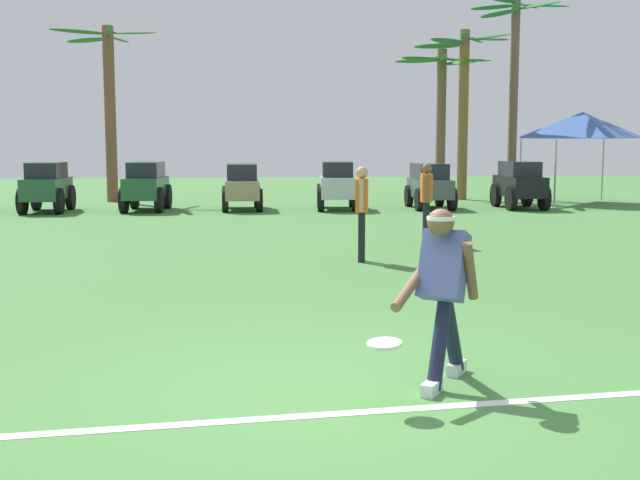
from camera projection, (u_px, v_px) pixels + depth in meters
The scene contains 17 objects.
ground_plane at pixel (315, 391), 6.27m from camera, with size 80.00×80.00×0.00m, color #477F3E.
field_line_paint at pixel (324, 415), 5.71m from camera, with size 23.51×0.12×0.01m, color white.
frisbee_thrower at pixel (443, 287), 6.30m from camera, with size 0.83×0.85×1.43m.
frisbee_in_flight at pixel (384, 344), 5.80m from camera, with size 0.37×0.37×0.04m.
teammate_near_sideline at pixel (426, 196), 15.27m from camera, with size 0.24×0.50×1.56m.
teammate_midfield at pixel (362, 204), 13.04m from camera, with size 0.26×0.50×1.56m.
parked_car_slot_b at pixel (47, 186), 22.64m from camera, with size 1.19×2.36×1.40m.
parked_car_slot_c at pixel (146, 185), 23.09m from camera, with size 1.33×2.42×1.40m.
parked_car_slot_d at pixel (242, 185), 23.44m from camera, with size 1.14×2.40×1.34m.
parked_car_slot_e at pixel (337, 184), 23.55m from camera, with size 1.38×2.44×1.40m.
parked_car_slot_f at pixel (430, 184), 23.86m from camera, with size 1.25×2.44×1.34m.
parked_car_slot_g at pixel (519, 184), 23.89m from camera, with size 1.27×2.39×1.40m.
palm_tree_far_left at pixel (109, 101), 26.38m from camera, with size 3.37×3.43×5.75m.
palm_tree_left_of_centre at pixel (441, 106), 28.15m from camera, with size 3.52×3.60×5.21m.
palm_tree_right_of_centre at pixel (463, 96), 27.37m from camera, with size 3.23×3.41×5.76m.
palm_tree_far_right at pixel (515, 74), 27.62m from camera, with size 3.36×3.63×6.94m.
event_tent at pixel (582, 125), 25.76m from camera, with size 3.09×3.09×2.94m.
Camera 1 is at (-0.67, -6.04, 1.92)m, focal length 45.00 mm.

